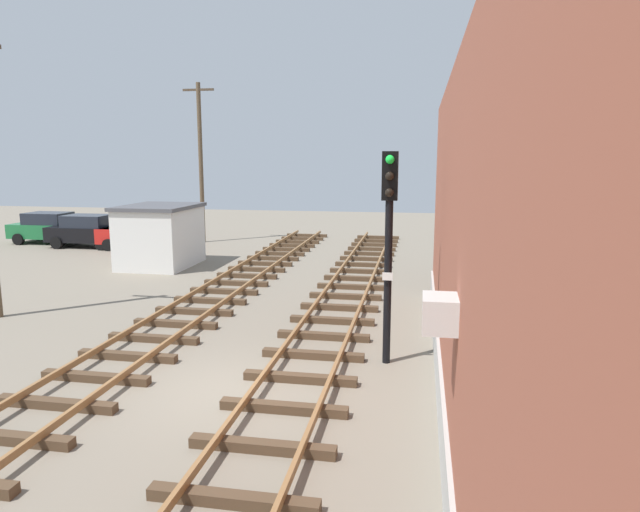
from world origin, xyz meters
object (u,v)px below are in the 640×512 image
parked_car_green (49,228)px  utility_pole_far (201,161)px  control_hut (160,235)px  parked_car_red (139,232)px  parked_car_black (88,231)px  signal_mast (389,232)px

parked_car_green → utility_pole_far: (8.51, 2.00, 3.77)m
control_hut → utility_pole_far: size_ratio=0.42×
utility_pole_far → parked_car_red: bearing=-128.6°
parked_car_red → parked_car_green: same height
parked_car_red → parked_car_black: size_ratio=1.00×
control_hut → parked_car_black: control_hut is taller
signal_mast → parked_car_red: size_ratio=1.18×
signal_mast → parked_car_green: (-20.18, 15.77, -2.24)m
parked_car_red → parked_car_black: bearing=177.6°
signal_mast → utility_pole_far: utility_pole_far is taller
parked_car_black → utility_pole_far: bearing=27.6°
control_hut → parked_car_red: bearing=127.5°
parked_car_red → utility_pole_far: 5.39m
parked_car_red → utility_pole_far: bearing=51.4°
parked_car_red → utility_pole_far: size_ratio=0.47×
parked_car_red → parked_car_black: (-3.10, 0.13, 0.00)m
signal_mast → utility_pole_far: (-11.67, 17.77, 1.53)m
signal_mast → parked_car_red: signal_mast is taller
signal_mast → parked_car_black: size_ratio=1.18×
control_hut → parked_car_green: control_hut is taller
signal_mast → parked_car_red: bearing=133.6°
signal_mast → utility_pole_far: size_ratio=0.55×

